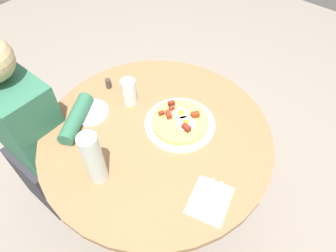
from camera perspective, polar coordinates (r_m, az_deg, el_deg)
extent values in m
plane|color=gray|center=(1.94, -1.63, -14.75)|extent=(6.00, 6.00, 0.00)
cylinder|color=olive|center=(1.33, -2.30, -1.77)|extent=(1.02, 1.02, 0.03)
cylinder|color=#333338|center=(1.63, -1.90, -9.61)|extent=(0.12, 0.12, 0.69)
cylinder|color=#333338|center=(1.92, -1.64, -14.60)|extent=(0.46, 0.46, 0.02)
cube|color=#2D2D33|center=(1.91, -21.17, -8.00)|extent=(0.32, 0.28, 0.45)
cube|color=#2D664C|center=(1.57, -25.90, 1.12)|extent=(0.38, 0.22, 0.48)
cylinder|color=#2D664C|center=(1.39, -17.05, 1.42)|extent=(0.19, 0.26, 0.07)
cylinder|color=silver|center=(1.34, 2.27, 0.42)|extent=(0.31, 0.31, 0.01)
cylinder|color=tan|center=(1.33, 2.30, 0.89)|extent=(0.25, 0.25, 0.02)
cylinder|color=white|center=(1.30, 3.41, 0.54)|extent=(0.08, 0.08, 0.01)
sphere|color=yellow|center=(1.30, 3.42, 0.71)|extent=(0.03, 0.03, 0.03)
cylinder|color=white|center=(1.34, 2.51, 2.36)|extent=(0.06, 0.06, 0.01)
sphere|color=yellow|center=(1.34, 2.52, 2.53)|extent=(0.03, 0.03, 0.03)
cube|color=maroon|center=(1.27, 3.49, -0.34)|extent=(0.04, 0.02, 0.03)
cube|color=maroon|center=(1.35, 0.71, 3.37)|extent=(0.02, 0.03, 0.02)
cube|color=maroon|center=(1.33, 5.19, 2.16)|extent=(0.04, 0.04, 0.03)
cube|color=maroon|center=(1.33, -1.24, 2.46)|extent=(0.02, 0.03, 0.02)
cube|color=maroon|center=(1.37, 0.64, 4.31)|extent=(0.03, 0.04, 0.02)
cube|color=maroon|center=(1.32, -0.05, 2.30)|extent=(0.04, 0.04, 0.03)
cube|color=#387F2D|center=(1.35, 2.25, 2.88)|extent=(0.01, 0.00, 0.00)
cube|color=#387F2D|center=(1.28, 1.67, -0.69)|extent=(0.00, 0.01, 0.00)
cube|color=#387F2D|center=(1.36, 1.82, 3.14)|extent=(0.01, 0.01, 0.00)
cube|color=#387F2D|center=(1.32, -0.93, 1.66)|extent=(0.01, 0.00, 0.00)
cylinder|color=white|center=(1.43, -14.48, 2.54)|extent=(0.17, 0.17, 0.01)
cube|color=white|center=(1.15, 7.93, -13.85)|extent=(0.18, 0.20, 0.00)
cube|color=silver|center=(1.15, 7.09, -13.43)|extent=(0.06, 0.18, 0.00)
cube|color=silver|center=(1.15, 8.82, -14.06)|extent=(0.06, 0.18, 0.00)
cylinder|color=silver|center=(1.41, -7.42, 6.48)|extent=(0.07, 0.07, 0.13)
cylinder|color=silver|center=(1.12, -13.98, -6.07)|extent=(0.07, 0.07, 0.25)
cylinder|color=white|center=(1.50, -8.29, 7.94)|extent=(0.03, 0.03, 0.06)
cylinder|color=#3F3833|center=(1.53, -11.27, 7.94)|extent=(0.03, 0.03, 0.05)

